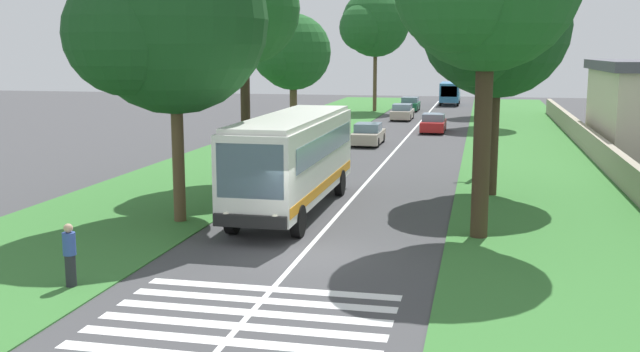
{
  "coord_description": "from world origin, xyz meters",
  "views": [
    {
      "loc": [
        -21.24,
        -5.21,
        6.19
      ],
      "look_at": [
        4.98,
        0.54,
        1.6
      ],
      "focal_mm": 41.52,
      "sensor_mm": 36.0,
      "label": 1
    }
  ],
  "objects_px": {
    "trailing_car_1": "(433,123)",
    "roadside_tree_left_0": "(241,12)",
    "trailing_car_0": "(368,135)",
    "roadside_tree_left_3": "(292,54)",
    "roadside_tree_left_2": "(173,26)",
    "pedestrian": "(70,254)",
    "roadside_tree_right_2": "(492,27)",
    "roadside_tree_left_1": "(373,24)",
    "utility_pole": "(490,93)",
    "trailing_minibus_0": "(450,91)",
    "roadside_tree_right_3": "(485,34)",
    "coach_bus": "(294,156)",
    "trailing_car_2": "(402,112)",
    "trailing_car_3": "(410,104)",
    "roadside_tree_right_1": "(493,30)"
  },
  "relations": [
    {
      "from": "trailing_car_2",
      "to": "roadside_tree_left_2",
      "type": "distance_m",
      "value": 41.94
    },
    {
      "from": "roadside_tree_left_0",
      "to": "trailing_minibus_0",
      "type": "bearing_deg",
      "value": -7.8
    },
    {
      "from": "trailing_minibus_0",
      "to": "utility_pole",
      "type": "bearing_deg",
      "value": -175.12
    },
    {
      "from": "coach_bus",
      "to": "trailing_car_3",
      "type": "distance_m",
      "value": 48.84
    },
    {
      "from": "roadside_tree_right_2",
      "to": "roadside_tree_right_3",
      "type": "height_order",
      "value": "roadside_tree_right_2"
    },
    {
      "from": "trailing_car_3",
      "to": "roadside_tree_right_3",
      "type": "xyz_separation_m",
      "value": [
        -3.81,
        -7.22,
        7.02
      ]
    },
    {
      "from": "trailing_minibus_0",
      "to": "roadside_tree_right_1",
      "type": "distance_m",
      "value": 53.78
    },
    {
      "from": "roadside_tree_left_2",
      "to": "pedestrian",
      "type": "relative_size",
      "value": 6.21
    },
    {
      "from": "trailing_car_2",
      "to": "roadside_tree_right_1",
      "type": "distance_m",
      "value": 35.39
    },
    {
      "from": "roadside_tree_left_2",
      "to": "roadside_tree_right_2",
      "type": "relative_size",
      "value": 0.94
    },
    {
      "from": "coach_bus",
      "to": "trailing_minibus_0",
      "type": "bearing_deg",
      "value": -3.34
    },
    {
      "from": "trailing_car_0",
      "to": "roadside_tree_left_3",
      "type": "height_order",
      "value": "roadside_tree_left_3"
    },
    {
      "from": "roadside_tree_right_3",
      "to": "roadside_tree_right_2",
      "type": "bearing_deg",
      "value": -177.04
    },
    {
      "from": "trailing_minibus_0",
      "to": "pedestrian",
      "type": "relative_size",
      "value": 3.55
    },
    {
      "from": "trailing_car_1",
      "to": "trailing_car_2",
      "type": "height_order",
      "value": "same"
    },
    {
      "from": "roadside_tree_right_2",
      "to": "pedestrian",
      "type": "bearing_deg",
      "value": 166.41
    },
    {
      "from": "roadside_tree_left_0",
      "to": "roadside_tree_left_1",
      "type": "distance_m",
      "value": 41.8
    },
    {
      "from": "roadside_tree_left_3",
      "to": "roadside_tree_right_1",
      "type": "height_order",
      "value": "roadside_tree_right_1"
    },
    {
      "from": "trailing_car_0",
      "to": "utility_pole",
      "type": "relative_size",
      "value": 0.56
    },
    {
      "from": "trailing_car_0",
      "to": "roadside_tree_right_2",
      "type": "xyz_separation_m",
      "value": [
        14.07,
        -7.81,
        7.37
      ]
    },
    {
      "from": "coach_bus",
      "to": "trailing_car_1",
      "type": "height_order",
      "value": "coach_bus"
    },
    {
      "from": "trailing_car_2",
      "to": "trailing_minibus_0",
      "type": "height_order",
      "value": "trailing_minibus_0"
    },
    {
      "from": "trailing_car_1",
      "to": "roadside_tree_left_1",
      "type": "xyz_separation_m",
      "value": [
        17.98,
        7.33,
        8.01
      ]
    },
    {
      "from": "trailing_car_1",
      "to": "roadside_tree_left_3",
      "type": "distance_m",
      "value": 15.18
    },
    {
      "from": "roadside_tree_left_0",
      "to": "pedestrian",
      "type": "bearing_deg",
      "value": -178.5
    },
    {
      "from": "roadside_tree_right_1",
      "to": "pedestrian",
      "type": "xyz_separation_m",
      "value": [
        -15.19,
        10.75,
        -6.11
      ]
    },
    {
      "from": "roadside_tree_left_2",
      "to": "utility_pole",
      "type": "relative_size",
      "value": 1.36
    },
    {
      "from": "trailing_car_0",
      "to": "roadside_tree_left_1",
      "type": "bearing_deg",
      "value": 7.79
    },
    {
      "from": "trailing_car_2",
      "to": "trailing_car_0",
      "type": "bearing_deg",
      "value": 178.96
    },
    {
      "from": "coach_bus",
      "to": "trailing_minibus_0",
      "type": "xyz_separation_m",
      "value": [
        58.19,
        -3.4,
        -0.6
      ]
    },
    {
      "from": "roadside_tree_left_0",
      "to": "pedestrian",
      "type": "xyz_separation_m",
      "value": [
        -15.85,
        -0.41,
        -6.96
      ]
    },
    {
      "from": "roadside_tree_right_3",
      "to": "utility_pole",
      "type": "height_order",
      "value": "roadside_tree_right_3"
    },
    {
      "from": "trailing_car_2",
      "to": "utility_pole",
      "type": "height_order",
      "value": "utility_pole"
    },
    {
      "from": "trailing_car_1",
      "to": "roadside_tree_right_1",
      "type": "height_order",
      "value": "roadside_tree_right_1"
    },
    {
      "from": "trailing_car_0",
      "to": "trailing_car_3",
      "type": "xyz_separation_m",
      "value": [
        27.98,
        -0.06,
        0.0
      ]
    },
    {
      "from": "roadside_tree_right_1",
      "to": "pedestrian",
      "type": "distance_m",
      "value": 19.59
    },
    {
      "from": "trailing_car_0",
      "to": "trailing_car_2",
      "type": "distance_m",
      "value": 18.05
    },
    {
      "from": "roadside_tree_left_1",
      "to": "pedestrian",
      "type": "distance_m",
      "value": 58.16
    },
    {
      "from": "roadside_tree_left_2",
      "to": "pedestrian",
      "type": "distance_m",
      "value": 10.04
    },
    {
      "from": "trailing_car_2",
      "to": "roadside_tree_left_1",
      "type": "xyz_separation_m",
      "value": [
        8.39,
        3.95,
        8.01
      ]
    },
    {
      "from": "roadside_tree_left_0",
      "to": "pedestrian",
      "type": "height_order",
      "value": "roadside_tree_left_0"
    },
    {
      "from": "roadside_tree_left_2",
      "to": "roadside_tree_right_2",
      "type": "height_order",
      "value": "roadside_tree_right_2"
    },
    {
      "from": "utility_pole",
      "to": "trailing_car_2",
      "type": "bearing_deg",
      "value": 15.09
    },
    {
      "from": "roadside_tree_left_1",
      "to": "roadside_tree_left_3",
      "type": "distance_m",
      "value": 29.85
    },
    {
      "from": "trailing_car_1",
      "to": "trailing_minibus_0",
      "type": "distance_m",
      "value": 28.91
    },
    {
      "from": "coach_bus",
      "to": "roadside_tree_right_2",
      "type": "bearing_deg",
      "value": -12.18
    },
    {
      "from": "roadside_tree_left_2",
      "to": "roadside_tree_right_1",
      "type": "xyz_separation_m",
      "value": [
        7.23,
        -11.1,
        0.0
      ]
    },
    {
      "from": "coach_bus",
      "to": "roadside_tree_right_3",
      "type": "height_order",
      "value": "roadside_tree_right_3"
    },
    {
      "from": "trailing_car_2",
      "to": "roadside_tree_left_2",
      "type": "bearing_deg",
      "value": 174.71
    },
    {
      "from": "trailing_car_1",
      "to": "roadside_tree_left_0",
      "type": "height_order",
      "value": "roadside_tree_left_0"
    }
  ]
}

